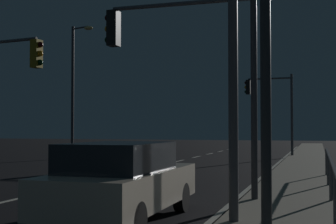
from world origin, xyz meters
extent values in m
plane|color=black|center=(0.00, 17.50, 0.00)|extent=(112.00, 112.00, 0.00)
cube|color=#9E937F|center=(6.85, 17.50, 0.07)|extent=(2.24, 77.00, 0.14)
cube|color=silver|center=(0.00, 13.00, 0.01)|extent=(0.14, 2.00, 0.01)
cube|color=silver|center=(0.00, 17.00, 0.01)|extent=(0.14, 2.00, 0.01)
cube|color=silver|center=(0.00, 21.00, 0.01)|extent=(0.14, 2.00, 0.01)
cube|color=silver|center=(0.00, 25.00, 0.01)|extent=(0.14, 2.00, 0.01)
cube|color=silver|center=(0.00, 29.00, 0.01)|extent=(0.14, 2.00, 0.01)
cube|color=silver|center=(0.00, 33.00, 0.01)|extent=(0.14, 2.00, 0.01)
cube|color=silver|center=(0.00, 37.00, 0.01)|extent=(0.14, 2.00, 0.01)
cube|color=silver|center=(0.00, 41.00, 0.01)|extent=(0.14, 2.00, 0.01)
cube|color=silver|center=(0.00, 45.00, 0.01)|extent=(0.14, 2.00, 0.01)
cube|color=silver|center=(5.48, 22.50, 0.01)|extent=(0.14, 53.00, 0.01)
cube|color=beige|center=(3.83, 7.83, 0.67)|extent=(1.83, 4.40, 0.70)
cube|color=#1E2328|center=(3.83, 7.58, 1.29)|extent=(1.60, 2.47, 0.55)
cylinder|color=black|center=(3.03, 9.24, 0.32)|extent=(0.22, 0.64, 0.64)
cylinder|color=black|center=(4.63, 9.24, 0.32)|extent=(0.22, 0.64, 0.64)
cylinder|color=black|center=(3.03, 6.42, 0.32)|extent=(0.22, 0.64, 0.64)
cylinder|color=black|center=(4.63, 6.42, 0.32)|extent=(0.22, 0.64, 0.64)
cylinder|color=#38383D|center=(6.06, 10.70, 2.72)|extent=(0.16, 0.16, 5.17)
cylinder|color=#4C4C51|center=(4.19, 10.70, 5.06)|extent=(3.73, 0.12, 0.11)
cube|color=black|center=(2.33, 10.69, 4.53)|extent=(0.28, 0.34, 0.95)
sphere|color=black|center=(2.17, 10.69, 4.83)|extent=(0.20, 0.20, 0.20)
sphere|color=orange|center=(2.17, 10.69, 4.53)|extent=(0.20, 0.20, 0.20)
sphere|color=black|center=(2.17, 10.69, 4.23)|extent=(0.20, 0.20, 0.20)
cube|color=olive|center=(-1.50, 12.93, 4.36)|extent=(0.32, 0.37, 0.95)
sphere|color=black|center=(-1.35, 12.91, 4.66)|extent=(0.20, 0.20, 0.20)
sphere|color=orange|center=(-1.35, 12.91, 4.36)|extent=(0.20, 0.20, 0.20)
sphere|color=black|center=(-1.35, 12.91, 4.06)|extent=(0.20, 0.20, 0.20)
cylinder|color=#4C4C51|center=(5.95, 30.47, 2.74)|extent=(0.16, 0.16, 5.20)
cylinder|color=#4C4C51|center=(4.56, 30.49, 5.09)|extent=(2.78, 0.15, 0.11)
cube|color=black|center=(3.17, 30.51, 4.57)|extent=(0.29, 0.34, 0.95)
sphere|color=black|center=(3.01, 30.51, 4.87)|extent=(0.20, 0.20, 0.20)
sphere|color=orange|center=(3.01, 30.51, 4.57)|extent=(0.20, 0.20, 0.20)
sphere|color=black|center=(3.01, 30.51, 4.27)|extent=(0.20, 0.20, 0.20)
cylinder|color=#2D3033|center=(6.71, 7.12, 3.80)|extent=(0.18, 0.18, 7.31)
cylinder|color=#38383D|center=(-6.89, 25.22, 4.08)|extent=(0.18, 0.18, 8.16)
cylinder|color=#4C4C51|center=(-6.26, 25.02, 8.01)|extent=(1.29, 0.49, 0.10)
ellipsoid|color=#F9D172|center=(-5.63, 24.83, 7.91)|extent=(0.56, 0.36, 0.24)
cylinder|color=#4C4C51|center=(6.04, 7.80, 3.41)|extent=(0.18, 0.18, 6.55)
cylinder|color=#59595E|center=(7.82, 7.77, 0.61)|extent=(0.09, 0.09, 0.95)
cylinder|color=#59595E|center=(7.82, 11.02, 0.61)|extent=(0.09, 0.09, 0.95)
cylinder|color=#59595E|center=(7.82, 14.28, 0.61)|extent=(0.09, 0.09, 0.95)
cylinder|color=#59595E|center=(7.82, 17.53, 0.61)|extent=(0.09, 0.09, 0.95)
cube|color=slate|center=(7.82, 7.77, 1.09)|extent=(0.06, 19.53, 0.06)
camera|label=1|loc=(7.55, -1.02, 1.85)|focal=51.08mm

